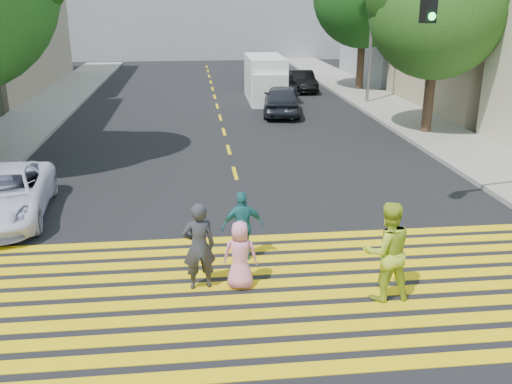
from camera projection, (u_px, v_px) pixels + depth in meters
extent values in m
plane|color=black|center=(276.00, 327.00, 9.61)|extent=(120.00, 120.00, 0.00)
cube|color=gray|center=(51.00, 105.00, 29.39)|extent=(3.00, 40.00, 0.15)
cube|color=gray|center=(420.00, 125.00, 24.60)|extent=(3.00, 60.00, 0.15)
cube|color=yellow|center=(287.00, 371.00, 8.48)|extent=(13.40, 0.35, 0.01)
cube|color=yellow|center=(282.00, 349.00, 9.00)|extent=(13.40, 0.35, 0.01)
cube|color=yellow|center=(277.00, 330.00, 9.52)|extent=(13.40, 0.35, 0.01)
cube|color=yellow|center=(272.00, 313.00, 10.03)|extent=(13.40, 0.35, 0.01)
cube|color=yellow|center=(268.00, 298.00, 10.55)|extent=(13.40, 0.35, 0.01)
cube|color=yellow|center=(264.00, 284.00, 11.07)|extent=(13.40, 0.35, 0.01)
cube|color=yellow|center=(261.00, 271.00, 11.59)|extent=(13.40, 0.35, 0.01)
cube|color=yellow|center=(258.00, 259.00, 12.10)|extent=(13.40, 0.35, 0.01)
cube|color=yellow|center=(255.00, 249.00, 12.62)|extent=(13.40, 0.35, 0.01)
cube|color=yellow|center=(252.00, 239.00, 13.14)|extent=(13.40, 0.35, 0.01)
cube|color=yellow|center=(244.00, 205.00, 15.26)|extent=(0.12, 1.40, 0.01)
cube|color=yellow|center=(235.00, 173.00, 18.08)|extent=(0.12, 1.40, 0.01)
cube|color=yellow|center=(229.00, 150.00, 20.90)|extent=(0.12, 1.40, 0.01)
cube|color=yellow|center=(224.00, 132.00, 23.72)|extent=(0.12, 1.40, 0.01)
cube|color=yellow|center=(220.00, 117.00, 26.55)|extent=(0.12, 1.40, 0.01)
cube|color=yellow|center=(217.00, 106.00, 29.37)|extent=(0.12, 1.40, 0.01)
cube|color=yellow|center=(215.00, 97.00, 32.19)|extent=(0.12, 1.40, 0.01)
cube|color=yellow|center=(213.00, 89.00, 35.01)|extent=(0.12, 1.40, 0.01)
cube|color=yellow|center=(211.00, 82.00, 37.84)|extent=(0.12, 1.40, 0.01)
cube|color=yellow|center=(209.00, 76.00, 40.66)|extent=(0.12, 1.40, 0.01)
cube|color=yellow|center=(208.00, 71.00, 43.48)|extent=(0.12, 1.40, 0.01)
cube|color=yellow|center=(207.00, 67.00, 46.30)|extent=(0.12, 1.40, 0.01)
cube|color=gray|center=(435.00, 3.00, 37.81)|extent=(10.00, 10.00, 10.00)
cylinder|color=#392A1B|center=(428.00, 101.00, 22.75)|extent=(0.51, 0.51, 2.74)
sphere|color=black|center=(437.00, 11.00, 21.64)|extent=(6.50, 6.50, 5.16)
cylinder|color=#2C2417|center=(360.00, 65.00, 33.66)|extent=(0.48, 0.48, 3.06)
imported|color=#2D2E37|center=(199.00, 246.00, 10.67)|extent=(0.68, 0.50, 1.72)
imported|color=#B1CD2E|center=(387.00, 251.00, 10.26)|extent=(0.96, 0.77, 1.88)
imported|color=pink|center=(240.00, 255.00, 10.75)|extent=(0.71, 0.52, 1.34)
imported|color=#247280|center=(243.00, 226.00, 11.87)|extent=(0.93, 0.48, 1.52)
imported|color=white|center=(3.00, 195.00, 14.19)|extent=(2.49, 4.70, 1.26)
imported|color=black|center=(282.00, 100.00, 26.96)|extent=(2.32, 4.46, 1.45)
imported|color=#A8A8A9|center=(262.00, 70.00, 38.24)|extent=(2.44, 5.01, 1.41)
imported|color=black|center=(302.00, 81.00, 33.90)|extent=(1.28, 3.66, 1.21)
cube|color=white|center=(265.00, 78.00, 30.78)|extent=(1.95, 4.72, 2.34)
cube|color=white|center=(269.00, 90.00, 28.95)|extent=(1.80, 1.15, 1.69)
cylinder|color=black|center=(254.00, 99.00, 29.40)|extent=(0.25, 0.66, 0.66)
cylinder|color=black|center=(283.00, 99.00, 29.53)|extent=(0.25, 0.66, 0.66)
cylinder|color=black|center=(249.00, 90.00, 32.58)|extent=(0.25, 0.66, 0.66)
cylinder|color=black|center=(275.00, 89.00, 32.71)|extent=(0.25, 0.66, 0.66)
cube|color=black|center=(429.00, 2.00, 11.97)|extent=(0.32, 0.32, 0.85)
sphere|color=#16CD33|center=(432.00, 16.00, 11.94)|extent=(0.19, 0.19, 0.16)
cylinder|color=gray|center=(372.00, 16.00, 28.42)|extent=(0.16, 0.16, 8.90)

